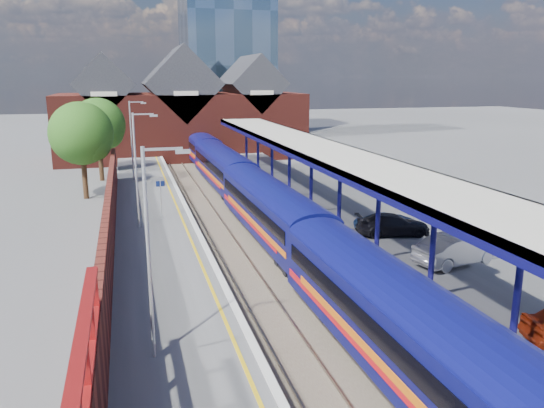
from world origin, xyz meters
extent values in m
plane|color=#5B5B5E|center=(0.00, 30.00, 0.00)|extent=(240.00, 240.00, 0.00)
cube|color=#473D33|center=(0.00, 20.00, 0.03)|extent=(6.00, 76.00, 0.06)
cube|color=slate|center=(-2.22, 20.00, 0.12)|extent=(0.07, 76.00, 0.14)
cube|color=slate|center=(-0.78, 20.00, 0.12)|extent=(0.07, 76.00, 0.14)
cube|color=slate|center=(0.78, 20.00, 0.12)|extent=(0.07, 76.00, 0.14)
cube|color=slate|center=(2.22, 20.00, 0.12)|extent=(0.07, 76.00, 0.14)
cube|color=#565659|center=(-5.50, 20.00, 0.50)|extent=(5.00, 76.00, 1.00)
cube|color=#565659|center=(6.00, 20.00, 0.50)|extent=(6.00, 76.00, 1.00)
cube|color=silver|center=(-3.15, 20.00, 1.02)|extent=(0.30, 76.00, 0.05)
cube|color=silver|center=(3.15, 20.00, 1.02)|extent=(0.30, 76.00, 0.05)
cube|color=yellow|center=(-3.75, 20.00, 1.01)|extent=(0.14, 76.00, 0.01)
cube|color=#0C0E56|center=(1.50, 4.02, 1.90)|extent=(3.07, 16.04, 2.50)
cube|color=#0C0E56|center=(1.50, 4.02, 3.15)|extent=(3.07, 16.04, 0.60)
cube|color=#0C0E56|center=(1.50, 20.62, 1.90)|extent=(3.07, 16.04, 2.50)
cube|color=#0C0E56|center=(1.50, 20.62, 3.15)|extent=(3.07, 16.04, 0.60)
cube|color=#0C0E56|center=(1.50, 37.22, 1.90)|extent=(3.07, 16.04, 2.50)
cube|color=#0C0E56|center=(1.50, 37.22, 3.15)|extent=(3.07, 16.04, 0.60)
cube|color=#0C0E56|center=(1.50, 53.82, 1.90)|extent=(3.07, 16.04, 2.50)
cube|color=#0C0E56|center=(1.50, 53.82, 3.15)|extent=(3.07, 16.04, 0.60)
cube|color=black|center=(0.08, 28.92, 2.35)|extent=(0.04, 60.54, 0.70)
cube|color=orange|center=(0.07, 28.92, 1.55)|extent=(0.03, 55.27, 0.30)
cube|color=red|center=(0.06, 28.92, 1.30)|extent=(0.03, 55.27, 0.30)
cube|color=black|center=(1.50, 59.42, 0.30)|extent=(2.00, 2.40, 0.60)
cylinder|color=#100E52|center=(5.00, 3.00, 3.10)|extent=(0.24, 0.24, 4.20)
cylinder|color=#100E52|center=(5.00, 8.00, 3.10)|extent=(0.24, 0.24, 4.20)
cylinder|color=#100E52|center=(5.00, 13.00, 3.10)|extent=(0.24, 0.24, 4.20)
cylinder|color=#100E52|center=(5.00, 18.00, 3.10)|extent=(0.24, 0.24, 4.20)
cylinder|color=#100E52|center=(5.00, 23.00, 3.10)|extent=(0.24, 0.24, 4.20)
cylinder|color=#100E52|center=(5.00, 28.00, 3.10)|extent=(0.24, 0.24, 4.20)
cylinder|color=#100E52|center=(5.00, 33.00, 3.10)|extent=(0.24, 0.24, 4.20)
cylinder|color=#100E52|center=(5.00, 38.00, 3.10)|extent=(0.24, 0.24, 4.20)
cylinder|color=#100E52|center=(5.00, 43.00, 3.10)|extent=(0.24, 0.24, 4.20)
cube|color=beige|center=(5.50, 22.00, 5.35)|extent=(4.50, 52.00, 0.25)
cube|color=#100E52|center=(3.35, 22.00, 5.20)|extent=(0.20, 52.00, 0.55)
cube|color=#100E52|center=(7.65, 22.00, 5.20)|extent=(0.20, 52.00, 0.55)
cylinder|color=#A5A8AA|center=(-6.50, 6.00, 4.50)|extent=(0.12, 0.12, 7.00)
cube|color=#A5A8AA|center=(-5.90, 6.00, 7.90)|extent=(1.20, 0.08, 0.08)
cube|color=#A5A8AA|center=(-5.30, 6.00, 7.80)|extent=(0.45, 0.18, 0.12)
cylinder|color=#A5A8AA|center=(-6.50, 22.00, 4.50)|extent=(0.12, 0.12, 7.00)
cube|color=#A5A8AA|center=(-5.90, 22.00, 7.90)|extent=(1.20, 0.08, 0.08)
cube|color=#A5A8AA|center=(-5.30, 22.00, 7.80)|extent=(0.45, 0.18, 0.12)
cylinder|color=#A5A8AA|center=(-6.50, 38.00, 4.50)|extent=(0.12, 0.12, 7.00)
cube|color=#A5A8AA|center=(-5.90, 38.00, 7.90)|extent=(1.20, 0.08, 0.08)
cube|color=#A5A8AA|center=(-5.30, 38.00, 7.80)|extent=(0.45, 0.18, 0.12)
cylinder|color=#A5A8AA|center=(-5.00, 24.00, 2.25)|extent=(0.08, 0.08, 2.50)
cube|color=#0C194C|center=(-5.00, 24.00, 3.30)|extent=(0.55, 0.06, 0.35)
cube|color=#5B1E17|center=(-8.10, 14.00, 2.40)|extent=(0.35, 50.00, 2.80)
cube|color=maroon|center=(-8.10, 0.00, 4.30)|extent=(0.30, 0.12, 1.00)
cube|color=maroon|center=(-8.10, 2.00, 4.30)|extent=(0.30, 0.12, 1.00)
cube|color=maroon|center=(-8.10, 4.00, 4.30)|extent=(0.30, 0.12, 1.00)
cube|color=#5B1E17|center=(0.00, 58.00, 4.00)|extent=(30.00, 12.00, 8.00)
cube|color=#232328|center=(-9.00, 58.00, 9.20)|extent=(7.13, 12.00, 7.13)
cube|color=#232328|center=(0.00, 58.00, 9.20)|extent=(9.16, 12.00, 9.16)
cube|color=#232328|center=(9.00, 58.00, 9.20)|extent=(7.13, 12.00, 7.13)
cube|color=beige|center=(-9.00, 51.95, 8.20)|extent=(2.80, 0.15, 0.50)
cube|color=beige|center=(0.00, 51.95, 8.20)|extent=(2.80, 0.15, 0.50)
cube|color=beige|center=(9.00, 51.95, 8.20)|extent=(2.80, 0.15, 0.50)
cube|color=#48637C|center=(10.00, 80.00, 20.00)|extent=(14.00, 14.00, 40.00)
cylinder|color=#382314|center=(-10.50, 36.00, 2.00)|extent=(0.44, 0.44, 4.00)
sphere|color=#1F4813|center=(-10.50, 36.00, 5.50)|extent=(5.20, 5.20, 5.20)
sphere|color=#1F4813|center=(-9.70, 35.50, 4.80)|extent=(3.20, 3.20, 3.20)
cylinder|color=#382314|center=(-9.50, 44.00, 2.00)|extent=(0.44, 0.44, 4.00)
sphere|color=#1F4813|center=(-9.50, 44.00, 5.50)|extent=(5.20, 5.20, 5.20)
sphere|color=#1F4813|center=(-8.70, 43.50, 4.80)|extent=(3.20, 3.20, 3.20)
imported|color=#B4B4B9|center=(8.44, 11.20, 1.75)|extent=(4.79, 2.55, 1.50)
imported|color=black|center=(7.80, 16.54, 1.62)|extent=(4.55, 2.54, 1.25)
imported|color=navy|center=(7.88, 17.22, 1.56)|extent=(4.27, 2.38, 1.13)
camera|label=1|loc=(-6.96, -10.35, 10.04)|focal=35.00mm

